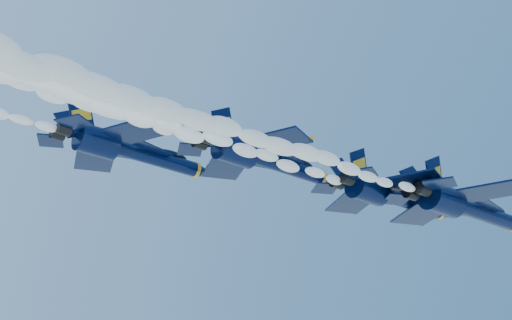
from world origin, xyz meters
TOP-DOWN VIEW (x-y plane):
  - jet_lead at (15.36, -8.59)m, footprint 19.70×16.16m
  - smoke_trail_jet_lead at (-17.73, -8.59)m, footprint 49.33×2.35m
  - jet_second at (8.73, -4.37)m, footprint 18.22×14.95m
  - smoke_trail_jet_second at (-23.73, -4.37)m, footprint 49.33×2.18m
  - jet_third at (-3.49, 1.63)m, footprint 18.64×15.29m
  - jet_fourth at (-14.01, 10.56)m, footprint 19.10×15.67m

SIDE VIEW (x-z plane):
  - smoke_trail_jet_lead at x=-17.73m, z-range 150.35..152.47m
  - jet_lead at x=15.36m, z-range 148.20..155.52m
  - smoke_trail_jet_second at x=-23.73m, z-range 151.35..153.31m
  - jet_second at x=8.73m, z-range 149.39..156.16m
  - jet_third at x=-3.49m, z-range 152.23..159.16m
  - jet_fourth at x=-14.01m, z-range 153.28..160.37m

